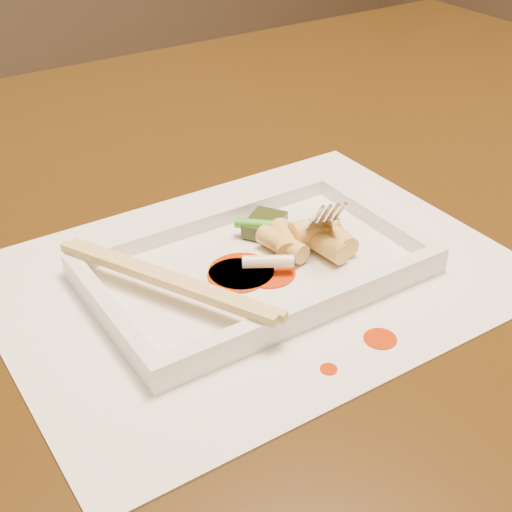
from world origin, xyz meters
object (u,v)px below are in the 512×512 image
table (244,274)px  plate_base (256,271)px  placemat (256,276)px  chopstick_a (162,281)px  fork (317,153)px

table → plate_base: plate_base is taller
placemat → chopstick_a: (-0.08, 0.00, 0.03)m
fork → table: bearing=89.6°
table → placemat: size_ratio=3.50×
table → chopstick_a: chopstick_a is taller
table → placemat: 0.18m
placemat → chopstick_a: bearing=180.0°
placemat → chopstick_a: size_ratio=2.10×
table → chopstick_a: 0.24m
chopstick_a → fork: (0.15, 0.02, 0.06)m
placemat → fork: bearing=14.4°
chopstick_a → fork: bearing=6.8°
table → plate_base: size_ratio=5.38×
table → plate_base: bearing=-118.2°
table → fork: fork is taller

